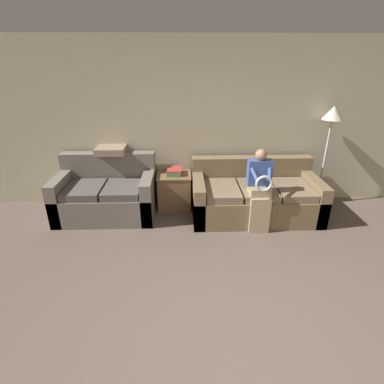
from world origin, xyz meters
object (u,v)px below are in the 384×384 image
object	(u,v)px
floor_lamp	(331,124)
throw_pillow	(111,149)
side_shelf	(174,190)
couch_side	(107,195)
child_left_seated	(260,188)
book_stack	(174,171)
couch_main	(254,196)

from	to	relation	value
floor_lamp	throw_pillow	xyz separation A→B (m)	(-3.33, 0.06, -0.39)
side_shelf	floor_lamp	world-z (taller)	floor_lamp
couch_side	child_left_seated	bearing A→B (deg)	-12.62
side_shelf	child_left_seated	bearing A→B (deg)	-30.05
couch_side	book_stack	world-z (taller)	couch_side
child_left_seated	book_stack	size ratio (longest dim) A/B	4.05
book_stack	floor_lamp	distance (m)	2.48
floor_lamp	throw_pillow	size ratio (longest dim) A/B	3.65
book_stack	floor_lamp	size ratio (longest dim) A/B	0.18
side_shelf	floor_lamp	bearing A→B (deg)	1.18
couch_side	throw_pillow	world-z (taller)	throw_pillow
throw_pillow	floor_lamp	bearing A→B (deg)	-1.11
child_left_seated	book_stack	world-z (taller)	child_left_seated
child_left_seated	throw_pillow	distance (m)	2.31
couch_main	floor_lamp	distance (m)	1.57
side_shelf	throw_pillow	xyz separation A→B (m)	(-0.96, 0.11, 0.65)
book_stack	throw_pillow	size ratio (longest dim) A/B	0.64
child_left_seated	throw_pillow	world-z (taller)	child_left_seated
side_shelf	book_stack	bearing A→B (deg)	78.26
couch_main	side_shelf	distance (m)	1.26
couch_side	floor_lamp	distance (m)	3.55
couch_main	book_stack	distance (m)	1.30
couch_main	book_stack	size ratio (longest dim) A/B	6.74
couch_side	side_shelf	xyz separation A→B (m)	(1.02, 0.19, -0.02)
couch_main	side_shelf	bearing A→B (deg)	167.61
child_left_seated	book_stack	distance (m)	1.37
couch_main	throw_pillow	size ratio (longest dim) A/B	4.32
book_stack	floor_lamp	world-z (taller)	floor_lamp
couch_main	couch_side	distance (m)	2.25
couch_main	side_shelf	xyz separation A→B (m)	(-1.23, 0.27, -0.00)
couch_main	couch_side	bearing A→B (deg)	177.98
couch_main	child_left_seated	size ratio (longest dim) A/B	1.66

